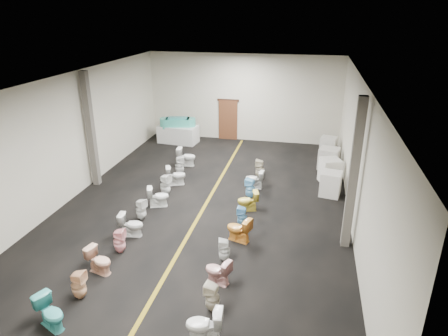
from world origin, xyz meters
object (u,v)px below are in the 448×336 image
Objects in this scene: appliance_crate_a at (331,184)px; toilet_right_3 at (218,271)px; bathtub at (178,123)px; toilet_left_0 at (51,313)px; toilet_right_10 at (260,169)px; toilet_left_1 at (79,285)px; appliance_crate_d at (328,147)px; toilet_left_7 at (165,185)px; toilet_left_3 at (119,241)px; toilet_right_5 at (239,229)px; toilet_left_9 at (180,165)px; toilet_left_10 at (186,157)px; appliance_crate_b at (330,171)px; toilet_left_2 at (99,261)px; toilet_left_8 at (176,175)px; toilet_right_1 at (204,325)px; toilet_right_2 at (212,297)px; toilet_right_8 at (250,188)px; toilet_left_6 at (158,196)px; toilet_right_7 at (248,201)px; toilet_left_4 at (131,225)px; appliance_crate_c at (329,158)px; toilet_right_9 at (255,179)px; toilet_left_5 at (141,209)px; display_table at (178,134)px; toilet_right_4 at (224,250)px; toilet_right_6 at (242,217)px.

appliance_crate_a reaches higher than toilet_right_3.
bathtub is at bearing 147.38° from appliance_crate_a.
toilet_right_10 is at bearing 4.50° from toilet_left_0.
toilet_left_1 is at bearing -23.44° from toilet_right_10.
appliance_crate_d is 1.18× the size of toilet_left_7.
toilet_right_5 is at bearing -71.18° from toilet_left_3.
toilet_left_10 reaches higher than toilet_left_9.
appliance_crate_b is 9.64m from toilet_left_2.
toilet_right_1 is (3.20, -7.60, 0.01)m from toilet_left_8.
toilet_right_8 is (-0.06, 6.12, 0.02)m from toilet_right_2.
appliance_crate_a is 1.16× the size of toilet_right_10.
toilet_left_10 is at bearing 21.18° from toilet_left_7.
toilet_left_6 is 0.95× the size of toilet_right_10.
toilet_left_3 is 4.63m from toilet_right_7.
toilet_left_4 is at bearing -121.82° from toilet_right_2.
appliance_crate_d reaches higher than toilet_left_7.
toilet_right_5 is at bearing -165.67° from toilet_left_9.
toilet_left_6 is 1.01× the size of toilet_right_2.
toilet_left_7 reaches higher than toilet_right_10.
toilet_left_0 reaches higher than toilet_left_6.
toilet_left_7 reaches higher than toilet_left_1.
toilet_right_3 is at bearing -30.49° from toilet_left_0.
appliance_crate_c is 1.26× the size of toilet_left_2.
appliance_crate_c is 11.77m from toilet_left_1.
toilet_left_4 is 3.99m from toilet_left_8.
toilet_left_3 is 0.94m from toilet_left_4.
toilet_right_9 is at bearing -157.93° from appliance_crate_b.
appliance_crate_c is at bearing -28.83° from toilet_left_5.
bathtub is (0.00, 0.00, 0.62)m from display_table.
toilet_right_4 is 0.96× the size of toilet_right_7.
toilet_right_4 is (3.11, -0.71, -0.03)m from toilet_left_4.
toilet_left_1 is at bearing -161.85° from toilet_left_7.
display_table is 7.31m from toilet_left_6.
toilet_left_0 is 1.02× the size of toilet_left_3.
toilet_left_4 is (0.04, 1.92, 0.01)m from toilet_left_2.
toilet_right_5 is at bearing 4.03° from toilet_right_6.
toilet_left_7 is at bearing -61.71° from toilet_right_9.
appliance_crate_c is 0.92× the size of appliance_crate_d.
toilet_left_2 is at bearing -81.37° from toilet_right_4.
toilet_right_1 is at bearing -102.22° from toilet_left_2.
toilet_left_4 is at bearing -33.23° from toilet_right_10.
toilet_left_4 is 0.96× the size of toilet_right_8.
toilet_right_6 is at bearing -160.12° from toilet_left_9.
bathtub is at bearing -167.37° from toilet_right_4.
appliance_crate_d is at bearing 135.82° from toilet_right_10.
toilet_right_2 is (3.25, -2.70, -0.00)m from toilet_left_4.
toilet_left_10 reaches higher than toilet_right_3.
toilet_left_8 is at bearing -1.48° from toilet_left_1.
toilet_right_2 is at bearing -120.93° from toilet_left_5.
toilet_left_5 is 1.06m from toilet_left_6.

